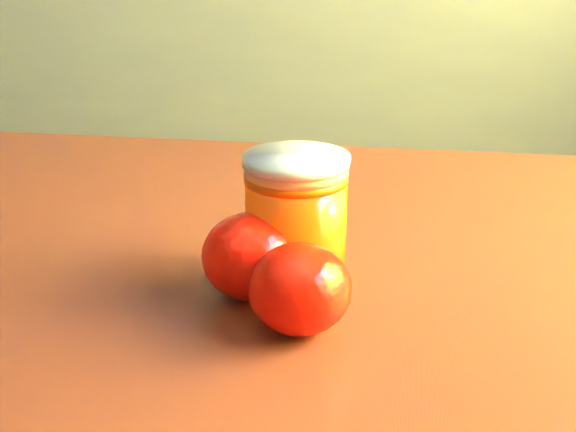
{
  "coord_description": "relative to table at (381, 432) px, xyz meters",
  "views": [
    {
      "loc": [
        0.81,
        -0.43,
        1.04
      ],
      "look_at": [
        0.82,
        0.09,
        0.84
      ],
      "focal_mm": 50.0,
      "sensor_mm": 36.0,
      "label": 1
    }
  ],
  "objects": [
    {
      "name": "orange_back",
      "position": [
        -0.06,
        -0.03,
        0.13
      ],
      "size": [
        0.08,
        0.08,
        0.06
      ],
      "primitive_type": "ellipsoid",
      "rotation": [
        0.0,
        0.0,
        -0.3
      ],
      "color": "#FF1505",
      "rests_on": "table"
    },
    {
      "name": "juice_glass",
      "position": [
        -0.06,
        0.04,
        0.15
      ],
      "size": [
        0.07,
        0.07,
        0.09
      ],
      "rotation": [
        0.0,
        0.0,
        -0.18
      ],
      "color": "#F94104",
      "rests_on": "table"
    },
    {
      "name": "orange_front",
      "position": [
        -0.09,
        0.02,
        0.13
      ],
      "size": [
        0.07,
        0.07,
        0.06
      ],
      "primitive_type": "ellipsoid",
      "rotation": [
        0.0,
        0.0,
        -0.02
      ],
      "color": "#FF1505",
      "rests_on": "table"
    },
    {
      "name": "table",
      "position": [
        0.0,
        0.0,
        0.0
      ],
      "size": [
        1.17,
        0.91,
        0.79
      ],
      "rotation": [
        0.0,
        0.0,
        -0.17
      ],
      "color": "maroon",
      "rests_on": "ground"
    }
  ]
}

